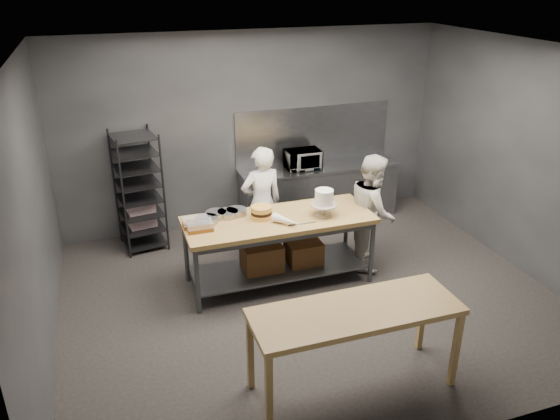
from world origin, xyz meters
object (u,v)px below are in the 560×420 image
(microwave, at_px, (303,159))
(work_table, at_px, (279,242))
(chef_right, at_px, (372,211))
(chef_behind, at_px, (262,203))
(near_counter, at_px, (356,317))
(speed_rack, at_px, (139,192))
(layer_cake, at_px, (261,212))
(frosted_cake_stand, at_px, (324,200))

(microwave, bearing_deg, work_table, -119.61)
(chef_right, distance_m, microwave, 1.69)
(chef_behind, bearing_deg, near_counter, 84.94)
(near_counter, xyz_separation_m, speed_rack, (-1.63, 3.72, 0.04))
(chef_behind, xyz_separation_m, layer_cake, (-0.21, -0.68, 0.18))
(chef_right, bearing_deg, near_counter, 170.59)
(work_table, distance_m, chef_right, 1.37)
(near_counter, relative_size, microwave, 3.69)
(chef_behind, height_order, chef_right, chef_behind)
(chef_behind, bearing_deg, layer_cake, 66.85)
(near_counter, relative_size, chef_behind, 1.23)
(microwave, height_order, frosted_cake_stand, frosted_cake_stand)
(work_table, distance_m, microwave, 1.99)
(chef_right, relative_size, microwave, 2.92)
(microwave, xyz_separation_m, layer_cake, (-1.17, -1.63, -0.05))
(work_table, bearing_deg, layer_cake, 165.85)
(work_table, bearing_deg, frosted_cake_stand, -12.27)
(work_table, xyz_separation_m, chef_right, (1.35, 0.06, 0.22))
(near_counter, bearing_deg, microwave, 76.52)
(microwave, height_order, layer_cake, microwave)
(microwave, bearing_deg, chef_right, -76.24)
(work_table, relative_size, microwave, 4.43)
(near_counter, height_order, frosted_cake_stand, frosted_cake_stand)
(frosted_cake_stand, bearing_deg, near_counter, -104.31)
(near_counter, xyz_separation_m, layer_cake, (-0.26, 2.17, 0.19))
(work_table, relative_size, chef_behind, 1.47)
(near_counter, xyz_separation_m, frosted_cake_stand, (0.51, 2.00, 0.32))
(work_table, height_order, microwave, microwave)
(microwave, distance_m, frosted_cake_stand, 1.85)
(near_counter, bearing_deg, speed_rack, 113.68)
(work_table, distance_m, frosted_cake_stand, 0.80)
(microwave, relative_size, frosted_cake_stand, 1.55)
(speed_rack, xyz_separation_m, chef_right, (2.94, -1.54, -0.06))
(layer_cake, bearing_deg, chef_behind, 72.98)
(speed_rack, distance_m, layer_cake, 2.07)
(microwave, xyz_separation_m, frosted_cake_stand, (-0.40, -1.80, 0.09))
(near_counter, bearing_deg, chef_behind, 91.07)
(near_counter, relative_size, chef_right, 1.26)
(work_table, xyz_separation_m, speed_rack, (-1.59, 1.60, 0.28))
(chef_right, height_order, layer_cake, chef_right)
(chef_behind, height_order, microwave, chef_behind)
(microwave, bearing_deg, chef_behind, -135.54)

